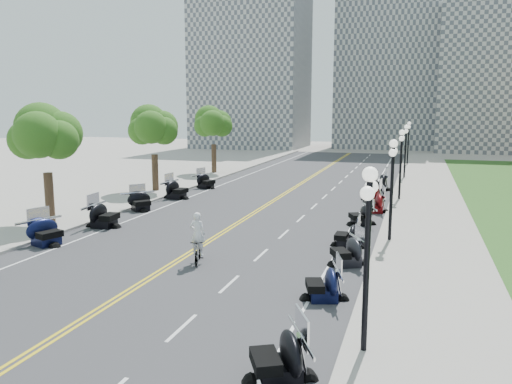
% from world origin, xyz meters
% --- Properties ---
extents(ground, '(160.00, 160.00, 0.00)m').
position_xyz_m(ground, '(0.00, 0.00, 0.00)').
color(ground, gray).
extents(road, '(16.00, 90.00, 0.01)m').
position_xyz_m(road, '(0.00, 10.00, 0.00)').
color(road, '#333335').
rests_on(road, ground).
extents(centerline_yellow_a, '(0.12, 90.00, 0.00)m').
position_xyz_m(centerline_yellow_a, '(-0.12, 10.00, 0.01)').
color(centerline_yellow_a, yellow).
rests_on(centerline_yellow_a, road).
extents(centerline_yellow_b, '(0.12, 90.00, 0.00)m').
position_xyz_m(centerline_yellow_b, '(0.12, 10.00, 0.01)').
color(centerline_yellow_b, yellow).
rests_on(centerline_yellow_b, road).
extents(edge_line_north, '(0.12, 90.00, 0.00)m').
position_xyz_m(edge_line_north, '(6.40, 10.00, 0.01)').
color(edge_line_north, white).
rests_on(edge_line_north, road).
extents(edge_line_south, '(0.12, 90.00, 0.00)m').
position_xyz_m(edge_line_south, '(-6.40, 10.00, 0.01)').
color(edge_line_south, white).
rests_on(edge_line_south, road).
extents(lane_dash_4, '(0.12, 2.00, 0.00)m').
position_xyz_m(lane_dash_4, '(3.20, -8.00, 0.01)').
color(lane_dash_4, white).
rests_on(lane_dash_4, road).
extents(lane_dash_5, '(0.12, 2.00, 0.00)m').
position_xyz_m(lane_dash_5, '(3.20, -4.00, 0.01)').
color(lane_dash_5, white).
rests_on(lane_dash_5, road).
extents(lane_dash_6, '(0.12, 2.00, 0.00)m').
position_xyz_m(lane_dash_6, '(3.20, 0.00, 0.01)').
color(lane_dash_6, white).
rests_on(lane_dash_6, road).
extents(lane_dash_7, '(0.12, 2.00, 0.00)m').
position_xyz_m(lane_dash_7, '(3.20, 4.00, 0.01)').
color(lane_dash_7, white).
rests_on(lane_dash_7, road).
extents(lane_dash_8, '(0.12, 2.00, 0.00)m').
position_xyz_m(lane_dash_8, '(3.20, 8.00, 0.01)').
color(lane_dash_8, white).
rests_on(lane_dash_8, road).
extents(lane_dash_9, '(0.12, 2.00, 0.00)m').
position_xyz_m(lane_dash_9, '(3.20, 12.00, 0.01)').
color(lane_dash_9, white).
rests_on(lane_dash_9, road).
extents(lane_dash_10, '(0.12, 2.00, 0.00)m').
position_xyz_m(lane_dash_10, '(3.20, 16.00, 0.01)').
color(lane_dash_10, white).
rests_on(lane_dash_10, road).
extents(lane_dash_11, '(0.12, 2.00, 0.00)m').
position_xyz_m(lane_dash_11, '(3.20, 20.00, 0.01)').
color(lane_dash_11, white).
rests_on(lane_dash_11, road).
extents(lane_dash_12, '(0.12, 2.00, 0.00)m').
position_xyz_m(lane_dash_12, '(3.20, 24.00, 0.01)').
color(lane_dash_12, white).
rests_on(lane_dash_12, road).
extents(lane_dash_13, '(0.12, 2.00, 0.00)m').
position_xyz_m(lane_dash_13, '(3.20, 28.00, 0.01)').
color(lane_dash_13, white).
rests_on(lane_dash_13, road).
extents(lane_dash_14, '(0.12, 2.00, 0.00)m').
position_xyz_m(lane_dash_14, '(3.20, 32.00, 0.01)').
color(lane_dash_14, white).
rests_on(lane_dash_14, road).
extents(lane_dash_15, '(0.12, 2.00, 0.00)m').
position_xyz_m(lane_dash_15, '(3.20, 36.00, 0.01)').
color(lane_dash_15, white).
rests_on(lane_dash_15, road).
extents(lane_dash_16, '(0.12, 2.00, 0.00)m').
position_xyz_m(lane_dash_16, '(3.20, 40.00, 0.01)').
color(lane_dash_16, white).
rests_on(lane_dash_16, road).
extents(lane_dash_17, '(0.12, 2.00, 0.00)m').
position_xyz_m(lane_dash_17, '(3.20, 44.00, 0.01)').
color(lane_dash_17, white).
rests_on(lane_dash_17, road).
extents(lane_dash_18, '(0.12, 2.00, 0.00)m').
position_xyz_m(lane_dash_18, '(3.20, 48.00, 0.01)').
color(lane_dash_18, white).
rests_on(lane_dash_18, road).
extents(lane_dash_19, '(0.12, 2.00, 0.00)m').
position_xyz_m(lane_dash_19, '(3.20, 52.00, 0.01)').
color(lane_dash_19, white).
rests_on(lane_dash_19, road).
extents(sidewalk_north, '(5.00, 90.00, 0.15)m').
position_xyz_m(sidewalk_north, '(10.50, 10.00, 0.07)').
color(sidewalk_north, '#9E9991').
rests_on(sidewalk_north, ground).
extents(sidewalk_south, '(5.00, 90.00, 0.15)m').
position_xyz_m(sidewalk_south, '(-10.50, 10.00, 0.07)').
color(sidewalk_south, '#9E9991').
rests_on(sidewalk_south, ground).
extents(distant_block_a, '(18.00, 14.00, 26.00)m').
position_xyz_m(distant_block_a, '(-18.00, 62.00, 13.00)').
color(distant_block_a, gray).
rests_on(distant_block_a, ground).
extents(distant_block_b, '(16.00, 12.00, 30.00)m').
position_xyz_m(distant_block_b, '(4.00, 68.00, 15.00)').
color(distant_block_b, gray).
rests_on(distant_block_b, ground).
extents(distant_block_c, '(20.00, 14.00, 22.00)m').
position_xyz_m(distant_block_c, '(22.00, 65.00, 11.00)').
color(distant_block_c, gray).
rests_on(distant_block_c, ground).
extents(street_lamp_1, '(0.50, 1.20, 4.90)m').
position_xyz_m(street_lamp_1, '(8.60, -8.00, 2.60)').
color(street_lamp_1, black).
rests_on(street_lamp_1, sidewalk_north).
extents(street_lamp_2, '(0.50, 1.20, 4.90)m').
position_xyz_m(street_lamp_2, '(8.60, 4.00, 2.60)').
color(street_lamp_2, black).
rests_on(street_lamp_2, sidewalk_north).
extents(street_lamp_3, '(0.50, 1.20, 4.90)m').
position_xyz_m(street_lamp_3, '(8.60, 16.00, 2.60)').
color(street_lamp_3, black).
rests_on(street_lamp_3, sidewalk_north).
extents(street_lamp_4, '(0.50, 1.20, 4.90)m').
position_xyz_m(street_lamp_4, '(8.60, 28.00, 2.60)').
color(street_lamp_4, black).
rests_on(street_lamp_4, sidewalk_north).
extents(street_lamp_5, '(0.50, 1.20, 4.90)m').
position_xyz_m(street_lamp_5, '(8.60, 40.00, 2.60)').
color(street_lamp_5, black).
rests_on(street_lamp_5, sidewalk_north).
extents(tree_2, '(4.80, 4.80, 9.20)m').
position_xyz_m(tree_2, '(-10.00, 2.00, 4.75)').
color(tree_2, '#235619').
rests_on(tree_2, sidewalk_south).
extents(tree_3, '(4.80, 4.80, 9.20)m').
position_xyz_m(tree_3, '(-10.00, 14.00, 4.75)').
color(tree_3, '#235619').
rests_on(tree_3, sidewalk_south).
extents(tree_4, '(4.80, 4.80, 9.20)m').
position_xyz_m(tree_4, '(-10.00, 26.00, 4.75)').
color(tree_4, '#235619').
rests_on(tree_4, sidewalk_south).
extents(motorcycle_n_3, '(2.70, 2.70, 1.40)m').
position_xyz_m(motorcycle_n_3, '(6.78, -9.98, 0.70)').
color(motorcycle_n_3, black).
rests_on(motorcycle_n_3, road).
extents(motorcycle_n_4, '(2.31, 2.31, 1.28)m').
position_xyz_m(motorcycle_n_4, '(6.85, -4.43, 0.64)').
color(motorcycle_n_4, black).
rests_on(motorcycle_n_4, road).
extents(motorcycle_n_5, '(2.60, 2.60, 1.34)m').
position_xyz_m(motorcycle_n_5, '(7.11, -0.29, 0.67)').
color(motorcycle_n_5, black).
rests_on(motorcycle_n_5, road).
extents(motorcycle_n_6, '(1.80, 1.80, 1.26)m').
position_xyz_m(motorcycle_n_6, '(6.71, 2.60, 0.63)').
color(motorcycle_n_6, black).
rests_on(motorcycle_n_6, road).
extents(motorcycle_n_7, '(2.47, 2.47, 1.29)m').
position_xyz_m(motorcycle_n_7, '(6.83, 7.41, 0.65)').
color(motorcycle_n_7, black).
rests_on(motorcycle_n_7, road).
extents(motorcycle_n_8, '(2.33, 2.33, 1.39)m').
position_xyz_m(motorcycle_n_8, '(7.23, 11.26, 0.70)').
color(motorcycle_n_8, '#590A0C').
rests_on(motorcycle_n_8, road).
extents(motorcycle_n_9, '(2.01, 2.01, 1.31)m').
position_xyz_m(motorcycle_n_9, '(6.77, 15.54, 0.65)').
color(motorcycle_n_9, '#590A0C').
rests_on(motorcycle_n_9, road).
extents(motorcycle_n_10, '(2.59, 2.59, 1.55)m').
position_xyz_m(motorcycle_n_10, '(6.80, 20.20, 0.78)').
color(motorcycle_n_10, black).
rests_on(motorcycle_n_10, road).
extents(motorcycle_s_5, '(2.64, 2.64, 1.45)m').
position_xyz_m(motorcycle_s_5, '(-7.23, -1.61, 0.73)').
color(motorcycle_s_5, black).
rests_on(motorcycle_s_5, road).
extents(motorcycle_s_6, '(2.36, 2.36, 1.53)m').
position_xyz_m(motorcycle_s_6, '(-6.76, 2.43, 0.77)').
color(motorcycle_s_6, black).
rests_on(motorcycle_s_6, road).
extents(motorcycle_s_7, '(2.74, 2.74, 1.36)m').
position_xyz_m(motorcycle_s_7, '(-7.28, 7.16, 0.68)').
color(motorcycle_s_7, black).
rests_on(motorcycle_s_7, road).
extents(motorcycle_s_8, '(2.32, 2.32, 1.52)m').
position_xyz_m(motorcycle_s_8, '(-7.04, 11.80, 0.76)').
color(motorcycle_s_8, black).
rests_on(motorcycle_s_8, road).
extents(motorcycle_s_9, '(2.45, 2.45, 1.36)m').
position_xyz_m(motorcycle_s_9, '(-6.96, 16.98, 0.68)').
color(motorcycle_s_9, black).
rests_on(motorcycle_s_9, road).
extents(bicycle, '(1.02, 1.87, 1.08)m').
position_xyz_m(bicycle, '(0.99, -1.98, 0.54)').
color(bicycle, '#A51414').
rests_on(bicycle, road).
extents(cyclist_rider, '(0.69, 0.45, 1.89)m').
position_xyz_m(cyclist_rider, '(0.99, -1.98, 2.03)').
color(cyclist_rider, silver).
rests_on(cyclist_rider, bicycle).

